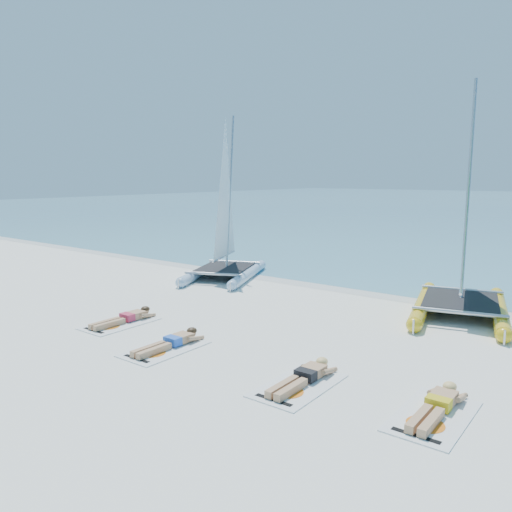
{
  "coord_description": "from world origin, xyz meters",
  "views": [
    {
      "loc": [
        7.14,
        -8.92,
        3.62
      ],
      "look_at": [
        -0.55,
        1.2,
        1.57
      ],
      "focal_mm": 35.0,
      "sensor_mm": 36.0,
      "label": 1
    }
  ],
  "objects_px": {
    "towel_c": "(298,385)",
    "catamaran_blue": "(225,228)",
    "towel_b": "(165,349)",
    "towel_d": "(433,416)",
    "sunbather_b": "(171,342)",
    "towel_a": "(120,324)",
    "sunbather_c": "(304,376)",
    "sunbather_d": "(437,405)",
    "sunbather_a": "(126,318)",
    "catamaran_yellow": "(465,236)"
  },
  "relations": [
    {
      "from": "sunbather_b",
      "to": "sunbather_c",
      "type": "height_order",
      "value": "same"
    },
    {
      "from": "sunbather_c",
      "to": "sunbather_a",
      "type": "bearing_deg",
      "value": 175.37
    },
    {
      "from": "sunbather_b",
      "to": "towel_b",
      "type": "bearing_deg",
      "value": -90.0
    },
    {
      "from": "catamaran_yellow",
      "to": "towel_b",
      "type": "height_order",
      "value": "catamaran_yellow"
    },
    {
      "from": "sunbather_a",
      "to": "sunbather_c",
      "type": "relative_size",
      "value": 1.0
    },
    {
      "from": "towel_b",
      "to": "sunbather_d",
      "type": "distance_m",
      "value": 5.51
    },
    {
      "from": "towel_b",
      "to": "towel_a",
      "type": "bearing_deg",
      "value": 165.52
    },
    {
      "from": "catamaran_blue",
      "to": "towel_b",
      "type": "xyz_separation_m",
      "value": [
        3.94,
        -6.54,
        -1.77
      ]
    },
    {
      "from": "towel_b",
      "to": "sunbather_d",
      "type": "bearing_deg",
      "value": 6.46
    },
    {
      "from": "towel_a",
      "to": "sunbather_b",
      "type": "bearing_deg",
      "value": -9.82
    },
    {
      "from": "catamaran_blue",
      "to": "sunbather_b",
      "type": "relative_size",
      "value": 3.46
    },
    {
      "from": "catamaran_blue",
      "to": "sunbather_a",
      "type": "relative_size",
      "value": 3.46
    },
    {
      "from": "towel_b",
      "to": "towel_d",
      "type": "distance_m",
      "value": 5.49
    },
    {
      "from": "sunbather_c",
      "to": "towel_d",
      "type": "distance_m",
      "value": 2.24
    },
    {
      "from": "sunbather_c",
      "to": "catamaran_yellow",
      "type": "bearing_deg",
      "value": 82.84
    },
    {
      "from": "sunbather_a",
      "to": "towel_b",
      "type": "relative_size",
      "value": 0.93
    },
    {
      "from": "sunbather_d",
      "to": "sunbather_b",
      "type": "bearing_deg",
      "value": -175.53
    },
    {
      "from": "towel_a",
      "to": "sunbather_b",
      "type": "relative_size",
      "value": 1.07
    },
    {
      "from": "catamaran_yellow",
      "to": "towel_d",
      "type": "bearing_deg",
      "value": -91.85
    },
    {
      "from": "towel_d",
      "to": "catamaran_blue",
      "type": "bearing_deg",
      "value": 147.0
    },
    {
      "from": "catamaran_blue",
      "to": "towel_b",
      "type": "bearing_deg",
      "value": -81.63
    },
    {
      "from": "towel_c",
      "to": "sunbather_d",
      "type": "distance_m",
      "value": 2.29
    },
    {
      "from": "towel_d",
      "to": "sunbather_c",
      "type": "bearing_deg",
      "value": -177.46
    },
    {
      "from": "sunbather_a",
      "to": "towel_b",
      "type": "bearing_deg",
      "value": -18.96
    },
    {
      "from": "sunbather_b",
      "to": "towel_a",
      "type": "bearing_deg",
      "value": 170.18
    },
    {
      "from": "towel_a",
      "to": "sunbather_d",
      "type": "height_order",
      "value": "sunbather_d"
    },
    {
      "from": "catamaran_blue",
      "to": "catamaran_yellow",
      "type": "height_order",
      "value": "catamaran_yellow"
    },
    {
      "from": "towel_c",
      "to": "towel_d",
      "type": "bearing_deg",
      "value": 7.43
    },
    {
      "from": "towel_b",
      "to": "sunbather_b",
      "type": "bearing_deg",
      "value": 90.0
    },
    {
      "from": "towel_c",
      "to": "towel_d",
      "type": "xyz_separation_m",
      "value": [
        2.23,
        0.29,
        0.0
      ]
    },
    {
      "from": "towel_d",
      "to": "towel_b",
      "type": "bearing_deg",
      "value": -175.53
    },
    {
      "from": "towel_c",
      "to": "sunbather_c",
      "type": "relative_size",
      "value": 1.07
    },
    {
      "from": "towel_b",
      "to": "catamaran_yellow",
      "type": "bearing_deg",
      "value": 59.8
    },
    {
      "from": "towel_c",
      "to": "sunbather_c",
      "type": "distance_m",
      "value": 0.22
    },
    {
      "from": "sunbather_b",
      "to": "sunbather_d",
      "type": "relative_size",
      "value": 1.0
    },
    {
      "from": "catamaran_blue",
      "to": "sunbather_b",
      "type": "xyz_separation_m",
      "value": [
        3.94,
        -6.35,
        -1.66
      ]
    },
    {
      "from": "sunbather_a",
      "to": "catamaran_blue",
      "type": "bearing_deg",
      "value": 106.35
    },
    {
      "from": "towel_c",
      "to": "catamaran_blue",
      "type": "bearing_deg",
      "value": 138.28
    },
    {
      "from": "sunbather_d",
      "to": "catamaran_blue",
      "type": "bearing_deg",
      "value": 147.83
    },
    {
      "from": "sunbather_a",
      "to": "sunbather_b",
      "type": "height_order",
      "value": "same"
    },
    {
      "from": "towel_a",
      "to": "towel_d",
      "type": "height_order",
      "value": "same"
    },
    {
      "from": "towel_b",
      "to": "sunbather_c",
      "type": "distance_m",
      "value": 3.26
    },
    {
      "from": "towel_a",
      "to": "sunbather_a",
      "type": "relative_size",
      "value": 1.07
    },
    {
      "from": "catamaran_blue",
      "to": "sunbather_d",
      "type": "relative_size",
      "value": 3.46
    },
    {
      "from": "sunbather_a",
      "to": "sunbather_d",
      "type": "distance_m",
      "value": 7.73
    },
    {
      "from": "sunbather_c",
      "to": "sunbather_d",
      "type": "height_order",
      "value": "same"
    },
    {
      "from": "sunbather_a",
      "to": "towel_b",
      "type": "xyz_separation_m",
      "value": [
        2.25,
        -0.77,
        -0.11
      ]
    },
    {
      "from": "catamaran_yellow",
      "to": "catamaran_blue",
      "type": "bearing_deg",
      "value": 169.56
    },
    {
      "from": "catamaran_blue",
      "to": "towel_b",
      "type": "height_order",
      "value": "catamaran_blue"
    },
    {
      "from": "towel_b",
      "to": "towel_d",
      "type": "bearing_deg",
      "value": 4.47
    }
  ]
}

